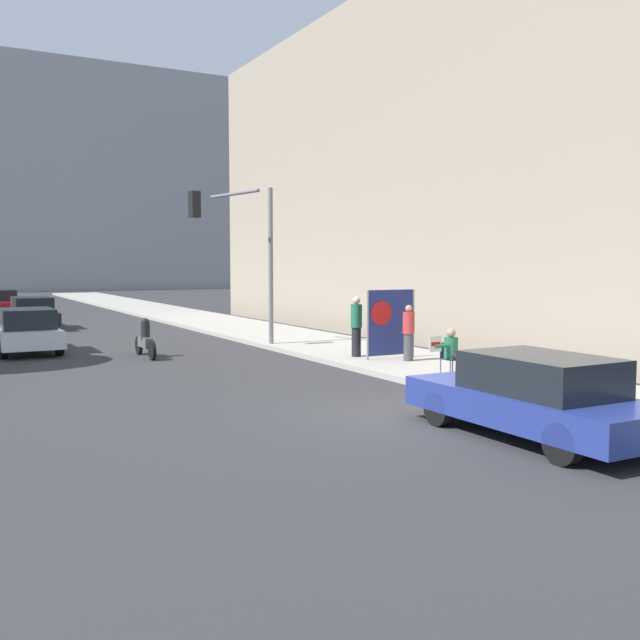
{
  "coord_description": "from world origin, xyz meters",
  "views": [
    {
      "loc": [
        -8.06,
        -11.11,
        2.95
      ],
      "look_at": [
        0.44,
        4.43,
        1.54
      ],
      "focal_mm": 40.0,
      "sensor_mm": 36.0,
      "label": 1
    }
  ],
  "objects_px": {
    "traffic_light_pole": "(243,238)",
    "motorcycle_on_road": "(145,340)",
    "car_on_road_nearest": "(27,331)",
    "car_on_road_distant": "(1,302)",
    "pedestrian_behind": "(356,326)",
    "protest_banner": "(391,322)",
    "seated_protester": "(452,352)",
    "car_on_road_midblock": "(32,313)",
    "jogger_on_sidewalk": "(409,333)",
    "parked_car_curbside": "(534,396)"
  },
  "relations": [
    {
      "from": "jogger_on_sidewalk",
      "to": "car_on_road_midblock",
      "type": "distance_m",
      "value": 19.44
    },
    {
      "from": "jogger_on_sidewalk",
      "to": "parked_car_curbside",
      "type": "bearing_deg",
      "value": 63.27
    },
    {
      "from": "protest_banner",
      "to": "motorcycle_on_road",
      "type": "bearing_deg",
      "value": 141.17
    },
    {
      "from": "traffic_light_pole",
      "to": "car_on_road_midblock",
      "type": "height_order",
      "value": "traffic_light_pole"
    },
    {
      "from": "car_on_road_distant",
      "to": "motorcycle_on_road",
      "type": "relative_size",
      "value": 1.96
    },
    {
      "from": "protest_banner",
      "to": "motorcycle_on_road",
      "type": "distance_m",
      "value": 7.72
    },
    {
      "from": "jogger_on_sidewalk",
      "to": "motorcycle_on_road",
      "type": "height_order",
      "value": "jogger_on_sidewalk"
    },
    {
      "from": "traffic_light_pole",
      "to": "car_on_road_distant",
      "type": "height_order",
      "value": "traffic_light_pole"
    },
    {
      "from": "protest_banner",
      "to": "car_on_road_distant",
      "type": "height_order",
      "value": "protest_banner"
    },
    {
      "from": "seated_protester",
      "to": "jogger_on_sidewalk",
      "type": "xyz_separation_m",
      "value": [
        1.02,
        3.21,
        0.15
      ]
    },
    {
      "from": "car_on_road_nearest",
      "to": "car_on_road_distant",
      "type": "height_order",
      "value": "same"
    },
    {
      "from": "seated_protester",
      "to": "car_on_road_midblock",
      "type": "bearing_deg",
      "value": 116.8
    },
    {
      "from": "traffic_light_pole",
      "to": "motorcycle_on_road",
      "type": "xyz_separation_m",
      "value": [
        -3.4,
        -0.2,
        -3.28
      ]
    },
    {
      "from": "protest_banner",
      "to": "traffic_light_pole",
      "type": "relative_size",
      "value": 0.38
    },
    {
      "from": "parked_car_curbside",
      "to": "car_on_road_nearest",
      "type": "bearing_deg",
      "value": 110.26
    },
    {
      "from": "pedestrian_behind",
      "to": "car_on_road_nearest",
      "type": "relative_size",
      "value": 0.43
    },
    {
      "from": "seated_protester",
      "to": "car_on_road_midblock",
      "type": "xyz_separation_m",
      "value": [
        -7.01,
        20.91,
        -0.1
      ]
    },
    {
      "from": "pedestrian_behind",
      "to": "motorcycle_on_road",
      "type": "bearing_deg",
      "value": 152.03
    },
    {
      "from": "car_on_road_nearest",
      "to": "pedestrian_behind",
      "type": "bearing_deg",
      "value": -39.92
    },
    {
      "from": "seated_protester",
      "to": "car_on_road_nearest",
      "type": "height_order",
      "value": "car_on_road_nearest"
    },
    {
      "from": "pedestrian_behind",
      "to": "protest_banner",
      "type": "height_order",
      "value": "protest_banner"
    },
    {
      "from": "car_on_road_midblock",
      "to": "car_on_road_distant",
      "type": "height_order",
      "value": "car_on_road_distant"
    },
    {
      "from": "motorcycle_on_road",
      "to": "pedestrian_behind",
      "type": "bearing_deg",
      "value": -37.0
    },
    {
      "from": "pedestrian_behind",
      "to": "car_on_road_distant",
      "type": "height_order",
      "value": "pedestrian_behind"
    },
    {
      "from": "traffic_light_pole",
      "to": "car_on_road_midblock",
      "type": "relative_size",
      "value": 1.16
    },
    {
      "from": "traffic_light_pole",
      "to": "car_on_road_midblock",
      "type": "distance_m",
      "value": 13.45
    },
    {
      "from": "traffic_light_pole",
      "to": "car_on_road_distant",
      "type": "distance_m",
      "value": 22.97
    },
    {
      "from": "parked_car_curbside",
      "to": "car_on_road_nearest",
      "type": "height_order",
      "value": "car_on_road_nearest"
    },
    {
      "from": "pedestrian_behind",
      "to": "parked_car_curbside",
      "type": "height_order",
      "value": "pedestrian_behind"
    },
    {
      "from": "pedestrian_behind",
      "to": "parked_car_curbside",
      "type": "xyz_separation_m",
      "value": [
        -2.32,
        -9.49,
        -0.36
      ]
    },
    {
      "from": "traffic_light_pole",
      "to": "seated_protester",
      "type": "bearing_deg",
      "value": -79.09
    },
    {
      "from": "parked_car_curbside",
      "to": "car_on_road_distant",
      "type": "height_order",
      "value": "car_on_road_distant"
    },
    {
      "from": "pedestrian_behind",
      "to": "motorcycle_on_road",
      "type": "xyz_separation_m",
      "value": [
        -5.31,
        4.0,
        -0.54
      ]
    },
    {
      "from": "pedestrian_behind",
      "to": "car_on_road_midblock",
      "type": "height_order",
      "value": "pedestrian_behind"
    },
    {
      "from": "pedestrian_behind",
      "to": "car_on_road_distant",
      "type": "distance_m",
      "value": 27.33
    },
    {
      "from": "car_on_road_nearest",
      "to": "car_on_road_distant",
      "type": "bearing_deg",
      "value": 87.74
    },
    {
      "from": "traffic_light_pole",
      "to": "parked_car_curbside",
      "type": "distance_m",
      "value": 14.05
    },
    {
      "from": "protest_banner",
      "to": "parked_car_curbside",
      "type": "height_order",
      "value": "protest_banner"
    },
    {
      "from": "pedestrian_behind",
      "to": "protest_banner",
      "type": "relative_size",
      "value": 0.89
    },
    {
      "from": "protest_banner",
      "to": "car_on_road_midblock",
      "type": "distance_m",
      "value": 18.74
    },
    {
      "from": "car_on_road_distant",
      "to": "motorcycle_on_road",
      "type": "xyz_separation_m",
      "value": [
        2.36,
        -22.22,
        -0.19
      ]
    },
    {
      "from": "protest_banner",
      "to": "jogger_on_sidewalk",
      "type": "bearing_deg",
      "value": -77.93
    },
    {
      "from": "seated_protester",
      "to": "traffic_light_pole",
      "type": "xyz_separation_m",
      "value": [
        -1.72,
        8.93,
        3.0
      ]
    },
    {
      "from": "seated_protester",
      "to": "car_on_road_distant",
      "type": "height_order",
      "value": "car_on_road_distant"
    },
    {
      "from": "car_on_road_nearest",
      "to": "motorcycle_on_road",
      "type": "height_order",
      "value": "car_on_road_nearest"
    },
    {
      "from": "car_on_road_nearest",
      "to": "motorcycle_on_road",
      "type": "bearing_deg",
      "value": -44.38
    },
    {
      "from": "car_on_road_nearest",
      "to": "motorcycle_on_road",
      "type": "xyz_separation_m",
      "value": [
        3.12,
        -3.05,
        -0.19
      ]
    },
    {
      "from": "car_on_road_nearest",
      "to": "car_on_road_distant",
      "type": "relative_size",
      "value": 0.99
    },
    {
      "from": "pedestrian_behind",
      "to": "traffic_light_pole",
      "type": "distance_m",
      "value": 5.37
    },
    {
      "from": "parked_car_curbside",
      "to": "car_on_road_midblock",
      "type": "distance_m",
      "value": 26.13
    }
  ]
}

